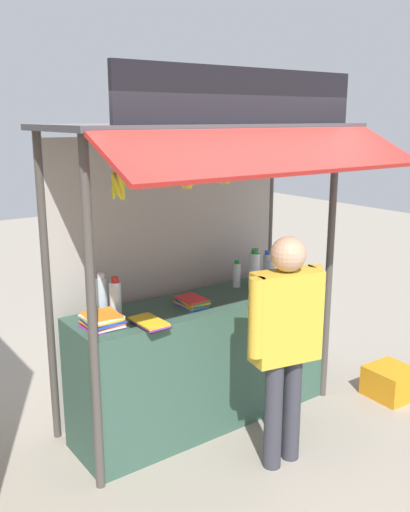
{
  "coord_description": "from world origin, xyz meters",
  "views": [
    {
      "loc": [
        -2.39,
        -3.28,
        2.36
      ],
      "look_at": [
        0.0,
        0.0,
        1.35
      ],
      "focal_mm": 39.16,
      "sensor_mm": 36.0,
      "label": 1
    }
  ],
  "objects": [
    {
      "name": "magazine_stack_front_left",
      "position": [
        0.57,
        -0.15,
        1.02
      ],
      "size": [
        0.23,
        0.3,
        0.05
      ],
      "color": "yellow",
      "rests_on": "stall_counter"
    },
    {
      "name": "plastic_crate",
      "position": [
        1.52,
        -0.65,
        0.13
      ],
      "size": [
        0.38,
        0.38,
        0.26
      ],
      "primitive_type": "cube",
      "rotation": [
        0.0,
        0.0,
        -0.04
      ],
      "color": "orange",
      "rests_on": "ground"
    },
    {
      "name": "vendor_person",
      "position": [
        0.09,
        -0.79,
        0.98
      ],
      "size": [
        0.62,
        0.29,
        1.62
      ],
      "rotation": [
        0.0,
        0.0,
        2.94
      ],
      "color": "#383842",
      "rests_on": "ground"
    },
    {
      "name": "stall_structure",
      "position": [
        0.0,
        0.12,
        1.6
      ],
      "size": [
        2.32,
        1.48,
        2.67
      ],
      "color": "#4C4742",
      "rests_on": "ground"
    },
    {
      "name": "stall_counter",
      "position": [
        0.0,
        0.0,
        0.5
      ],
      "size": [
        2.12,
        0.58,
        1.0
      ],
      "primitive_type": "cube",
      "color": "#385B4C",
      "rests_on": "ground"
    },
    {
      "name": "banana_bunch_leftmost",
      "position": [
        -0.42,
        -0.39,
        2.0
      ],
      "size": [
        0.1,
        0.1,
        0.26
      ],
      "color": "#332D23"
    },
    {
      "name": "water_bottle_front_right",
      "position": [
        0.76,
        0.14,
        1.12
      ],
      "size": [
        0.07,
        0.07,
        0.26
      ],
      "color": "silver",
      "rests_on": "stall_counter"
    },
    {
      "name": "water_bottle_far_left",
      "position": [
        0.42,
        0.13,
        1.1
      ],
      "size": [
        0.06,
        0.06,
        0.23
      ],
      "color": "silver",
      "rests_on": "stall_counter"
    },
    {
      "name": "magazine_stack_mid_right",
      "position": [
        -0.16,
        -0.06,
        1.03
      ],
      "size": [
        0.19,
        0.25,
        0.07
      ],
      "color": "blue",
      "rests_on": "stall_counter"
    },
    {
      "name": "ground_plane",
      "position": [
        0.0,
        0.0,
        0.0
      ],
      "size": [
        20.0,
        20.0,
        0.0
      ],
      "primitive_type": "plane",
      "color": "#9E9384"
    },
    {
      "name": "magazine_stack_left",
      "position": [
        -0.88,
        -0.05,
        1.04
      ],
      "size": [
        0.26,
        0.27,
        0.09
      ],
      "color": "purple",
      "rests_on": "stall_counter"
    },
    {
      "name": "magazine_stack_mid_left",
      "position": [
        -0.62,
        -0.21,
        1.02
      ],
      "size": [
        0.19,
        0.28,
        0.04
      ],
      "color": "black",
      "rests_on": "stall_counter"
    },
    {
      "name": "water_bottle_back_left",
      "position": [
        0.55,
        0.06,
        1.15
      ],
      "size": [
        0.09,
        0.09,
        0.32
      ],
      "color": "silver",
      "rests_on": "stall_counter"
    },
    {
      "name": "banana_bunch_inner_right",
      "position": [
        -0.9,
        -0.39,
        1.98
      ],
      "size": [
        0.11,
        0.12,
        0.29
      ],
      "color": "#332D23"
    },
    {
      "name": "water_bottle_right",
      "position": [
        0.69,
        0.01,
        1.1
      ],
      "size": [
        0.06,
        0.06,
        0.23
      ],
      "color": "silver",
      "rests_on": "stall_counter"
    },
    {
      "name": "water_bottle_center",
      "position": [
        -0.72,
        0.07,
        1.14
      ],
      "size": [
        0.08,
        0.08,
        0.29
      ],
      "color": "silver",
      "rests_on": "stall_counter"
    },
    {
      "name": "water_bottle_rear_center",
      "position": [
        -0.75,
        0.22,
        1.13
      ],
      "size": [
        0.08,
        0.08,
        0.29
      ],
      "color": "silver",
      "rests_on": "stall_counter"
    },
    {
      "name": "banana_bunch_rightmost",
      "position": [
        -0.12,
        -0.39,
        2.01
      ],
      "size": [
        0.11,
        0.11,
        0.25
      ],
      "color": "#332D23"
    }
  ]
}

